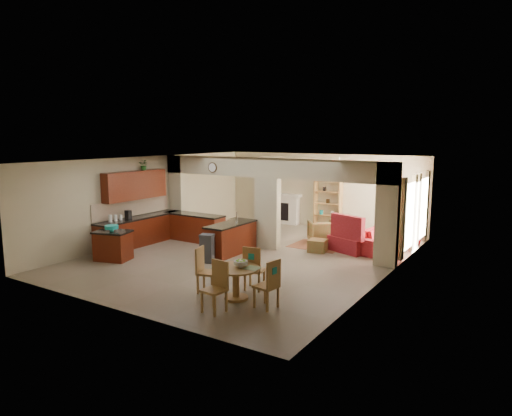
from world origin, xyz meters
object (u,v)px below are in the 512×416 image
Objects in this scene: kitchen_island at (113,245)px; sofa at (390,239)px; dining_table at (236,278)px; armchair at (322,232)px.

sofa is (6.26, 5.27, -0.06)m from kitchen_island.
kitchen_island is 1.09× the size of dining_table.
sofa is (1.56, 5.97, -0.11)m from dining_table.
armchair is (-0.60, 5.73, -0.10)m from dining_table.
armchair is (4.10, 5.04, -0.05)m from kitchen_island.
sofa is at bearing 23.60° from kitchen_island.
kitchen_island is at bearing 139.03° from sofa.
sofa is 3.02× the size of armchair.
dining_table is at bearing 174.31° from sofa.
kitchen_island is at bearing 13.30° from armchair.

